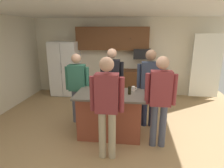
{
  "coord_description": "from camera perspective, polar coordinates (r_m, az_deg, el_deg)",
  "views": [
    {
      "loc": [
        0.39,
        -3.84,
        2.18
      ],
      "look_at": [
        -0.11,
        0.16,
        1.05
      ],
      "focal_mm": 30.6,
      "sensor_mm": 36.0,
      "label": 1
    }
  ],
  "objects": [
    {
      "name": "ceiling",
      "position": [
        3.88,
        1.35,
        21.89
      ],
      "size": [
        7.04,
        7.04,
        0.0
      ],
      "primitive_type": "plane",
      "color": "white"
    },
    {
      "name": "glass_pilsner",
      "position": [
        4.08,
        3.12,
        -1.04
      ],
      "size": [
        0.06,
        0.06,
        0.15
      ],
      "color": "black",
      "rests_on": "kitchen_island"
    },
    {
      "name": "cabinet_run_lower",
      "position": [
        6.55,
        8.67,
        0.19
      ],
      "size": [
        1.8,
        0.63,
        0.9
      ],
      "color": "brown",
      "rests_on": "ground"
    },
    {
      "name": "person_guest_by_door",
      "position": [
        4.55,
        -10.29,
        0.0
      ],
      "size": [
        0.57,
        0.22,
        1.68
      ],
      "rotation": [
        0.0,
        0.0,
        -0.52
      ],
      "color": "#4C5166",
      "rests_on": "ground"
    },
    {
      "name": "microwave_over_range",
      "position": [
        6.38,
        9.03,
        8.92
      ],
      "size": [
        0.56,
        0.4,
        0.32
      ],
      "primitive_type": "cube",
      "color": "black"
    },
    {
      "name": "person_guest_right",
      "position": [
        4.35,
        11.14,
        0.23
      ],
      "size": [
        0.57,
        0.24,
        1.79
      ],
      "rotation": [
        0.0,
        0.0,
        -2.6
      ],
      "color": "#232D4C",
      "rests_on": "ground"
    },
    {
      "name": "kitchen_island",
      "position": [
        4.1,
        -0.52,
        -8.92
      ],
      "size": [
        1.41,
        0.87,
        0.93
      ],
      "color": "brown",
      "rests_on": "ground"
    },
    {
      "name": "person_host_foreground",
      "position": [
        3.16,
        -1.53,
        -5.43
      ],
      "size": [
        0.57,
        0.24,
        1.79
      ],
      "rotation": [
        0.0,
        0.0,
        1.64
      ],
      "color": "tan",
      "rests_on": "ground"
    },
    {
      "name": "cabinet_run_upper",
      "position": [
        6.49,
        0.09,
        13.43
      ],
      "size": [
        2.4,
        0.38,
        0.75
      ],
      "color": "brown"
    },
    {
      "name": "person_guest_left",
      "position": [
        3.6,
        14.22,
        -3.6
      ],
      "size": [
        0.57,
        0.23,
        1.76
      ],
      "rotation": [
        0.0,
        0.0,
        2.82
      ],
      "color": "#4C5166",
      "rests_on": "ground"
    },
    {
      "name": "mug_ceramic_white",
      "position": [
        4.11,
        6.43,
        -1.35
      ],
      "size": [
        0.12,
        0.08,
        0.1
      ],
      "color": "white",
      "rests_on": "kitchen_island"
    },
    {
      "name": "floor",
      "position": [
        4.43,
        1.13,
        -13.81
      ],
      "size": [
        7.04,
        7.04,
        0.0
      ],
      "primitive_type": "plane",
      "color": "tan",
      "rests_on": "ground"
    },
    {
      "name": "glass_short_whisky",
      "position": [
        3.87,
        5.25,
        -1.95
      ],
      "size": [
        0.07,
        0.07,
        0.16
      ],
      "color": "black",
      "rests_on": "kitchen_island"
    },
    {
      "name": "person_elder_center",
      "position": [
        4.66,
        -0.04,
        1.46
      ],
      "size": [
        0.57,
        0.23,
        1.78
      ],
      "rotation": [
        0.0,
        0.0,
        -1.49
      ],
      "color": "#4C5166",
      "rests_on": "ground"
    },
    {
      "name": "refrigerator",
      "position": [
        6.78,
        -13.74,
        4.5
      ],
      "size": [
        0.93,
        0.76,
        1.84
      ],
      "color": "white",
      "rests_on": "ground"
    },
    {
      "name": "french_door_window_panel",
      "position": [
        6.7,
        26.32,
        4.78
      ],
      "size": [
        0.9,
        0.06,
        2.0
      ],
      "primitive_type": "cube",
      "color": "white",
      "rests_on": "ground"
    },
    {
      "name": "back_wall",
      "position": [
        6.71,
        3.72,
        8.11
      ],
      "size": [
        6.4,
        0.1,
        2.6
      ],
      "primitive_type": "cube",
      "color": "beige",
      "rests_on": "ground"
    },
    {
      "name": "mug_blue_stoneware",
      "position": [
        4.08,
        -1.69,
        -1.41
      ],
      "size": [
        0.12,
        0.08,
        0.1
      ],
      "color": "#4C6B99",
      "rests_on": "kitchen_island"
    }
  ]
}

